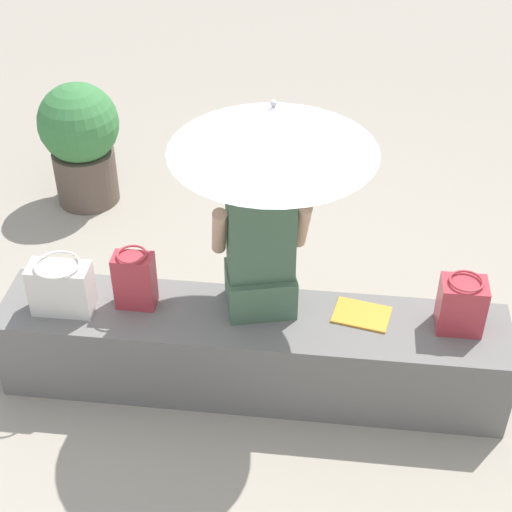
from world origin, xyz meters
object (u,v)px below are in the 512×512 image
object	(u,v)px
tote_bag_canvas	(135,280)
shoulder_bag_spare	(61,287)
person_seated	(261,244)
magazine	(362,315)
planter_far	(81,140)
parasol	(273,129)
handbag_black	(461,305)

from	to	relation	value
tote_bag_canvas	shoulder_bag_spare	world-z (taller)	tote_bag_canvas
person_seated	shoulder_bag_spare	size ratio (longest dim) A/B	2.92
tote_bag_canvas	magazine	world-z (taller)	tote_bag_canvas
person_seated	magazine	world-z (taller)	person_seated
person_seated	magazine	size ratio (longest dim) A/B	3.21
planter_far	tote_bag_canvas	bearing A→B (deg)	115.76
tote_bag_canvas	magazine	size ratio (longest dim) A/B	1.17
parasol	handbag_black	world-z (taller)	parasol
person_seated	shoulder_bag_spare	xyz separation A→B (m)	(0.99, 0.15, -0.24)
tote_bag_canvas	planter_far	xyz separation A→B (m)	(0.80, -1.65, -0.15)
handbag_black	planter_far	size ratio (longest dim) A/B	0.33
parasol	planter_far	world-z (taller)	parasol
parasol	tote_bag_canvas	distance (m)	1.10
handbag_black	magazine	bearing A→B (deg)	-3.48
person_seated	shoulder_bag_spare	bearing A→B (deg)	8.54
shoulder_bag_spare	magazine	bearing A→B (deg)	-175.28
person_seated	parasol	distance (m)	0.63
shoulder_bag_spare	tote_bag_canvas	bearing A→B (deg)	-166.79
handbag_black	tote_bag_canvas	distance (m)	1.63
parasol	magazine	bearing A→B (deg)	176.76
planter_far	magazine	bearing A→B (deg)	140.43
tote_bag_canvas	magazine	xyz separation A→B (m)	(-1.15, -0.04, -0.15)
person_seated	parasol	xyz separation A→B (m)	(-0.05, -0.00, 0.63)
shoulder_bag_spare	magazine	xyz separation A→B (m)	(-1.51, -0.12, -0.14)
tote_bag_canvas	shoulder_bag_spare	xyz separation A→B (m)	(0.36, 0.08, -0.02)
planter_far	parasol	bearing A→B (deg)	133.09
shoulder_bag_spare	planter_far	distance (m)	1.80
planter_far	person_seated	bearing A→B (deg)	132.00
handbag_black	shoulder_bag_spare	world-z (taller)	handbag_black
magazine	shoulder_bag_spare	bearing A→B (deg)	16.02
handbag_black	parasol	bearing A→B (deg)	-3.36
magazine	planter_far	world-z (taller)	planter_far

